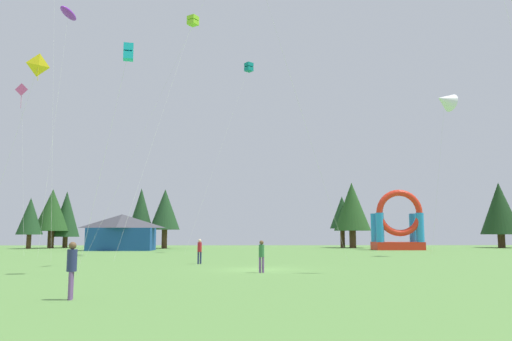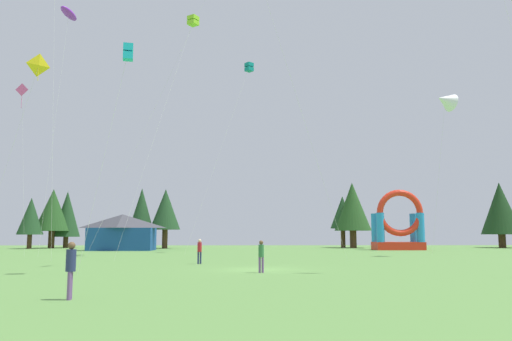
{
  "view_description": "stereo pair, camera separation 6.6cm",
  "coord_description": "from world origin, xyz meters",
  "px_view_note": "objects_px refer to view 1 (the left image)",
  "views": [
    {
      "loc": [
        -0.85,
        -29.49,
        2.08
      ],
      "look_at": [
        0.0,
        7.15,
        6.66
      ],
      "focal_mm": 35.37,
      "sensor_mm": 36.0,
      "label": 1
    },
    {
      "loc": [
        -0.78,
        -29.49,
        2.08
      ],
      "look_at": [
        0.0,
        7.15,
        6.66
      ],
      "focal_mm": 35.37,
      "sensor_mm": 36.0,
      "label": 2
    }
  ],
  "objects_px": {
    "kite_purple_parafoil": "(68,14)",
    "person_near_camera": "(200,249)",
    "kite_yellow_diamond": "(39,67)",
    "kite_white_delta": "(445,101)",
    "person_left_edge": "(262,253)",
    "kite_pink_diamond": "(22,92)",
    "kite_lime_box": "(193,21)",
    "kite_cyan_box": "(128,53)",
    "person_midfield": "(72,265)",
    "inflatable_yellow_castle": "(398,227)",
    "kite_teal_box": "(249,68)",
    "festival_tent": "(122,232)"
  },
  "relations": [
    {
      "from": "kite_cyan_box",
      "to": "kite_lime_box",
      "type": "distance_m",
      "value": 23.38
    },
    {
      "from": "kite_white_delta",
      "to": "kite_purple_parafoil",
      "type": "height_order",
      "value": "kite_purple_parafoil"
    },
    {
      "from": "kite_white_delta",
      "to": "inflatable_yellow_castle",
      "type": "distance_m",
      "value": 21.53
    },
    {
      "from": "person_near_camera",
      "to": "festival_tent",
      "type": "bearing_deg",
      "value": -82.37
    },
    {
      "from": "kite_white_delta",
      "to": "inflatable_yellow_castle",
      "type": "relative_size",
      "value": 2.04
    },
    {
      "from": "kite_cyan_box",
      "to": "kite_purple_parafoil",
      "type": "height_order",
      "value": "kite_purple_parafoil"
    },
    {
      "from": "kite_yellow_diamond",
      "to": "person_left_edge",
      "type": "xyz_separation_m",
      "value": [
        15.92,
        -8.6,
        -13.07
      ]
    },
    {
      "from": "kite_lime_box",
      "to": "festival_tent",
      "type": "xyz_separation_m",
      "value": [
        -10.05,
        15.94,
        -20.39
      ]
    },
    {
      "from": "kite_white_delta",
      "to": "kite_teal_box",
      "type": "xyz_separation_m",
      "value": [
        -18.32,
        10.15,
        6.48
      ]
    },
    {
      "from": "kite_teal_box",
      "to": "person_midfield",
      "type": "relative_size",
      "value": 11.85
    },
    {
      "from": "kite_teal_box",
      "to": "kite_pink_diamond",
      "type": "bearing_deg",
      "value": -168.86
    },
    {
      "from": "kite_purple_parafoil",
      "to": "kite_yellow_diamond",
      "type": "height_order",
      "value": "kite_purple_parafoil"
    },
    {
      "from": "festival_tent",
      "to": "kite_teal_box",
      "type": "bearing_deg",
      "value": -24.83
    },
    {
      "from": "kite_teal_box",
      "to": "kite_yellow_diamond",
      "type": "bearing_deg",
      "value": -127.7
    },
    {
      "from": "kite_teal_box",
      "to": "festival_tent",
      "type": "height_order",
      "value": "kite_teal_box"
    },
    {
      "from": "kite_white_delta",
      "to": "kite_cyan_box",
      "type": "bearing_deg",
      "value": -142.44
    },
    {
      "from": "kite_cyan_box",
      "to": "inflatable_yellow_castle",
      "type": "height_order",
      "value": "kite_cyan_box"
    },
    {
      "from": "kite_teal_box",
      "to": "festival_tent",
      "type": "bearing_deg",
      "value": 155.17
    },
    {
      "from": "festival_tent",
      "to": "kite_white_delta",
      "type": "bearing_deg",
      "value": -27.11
    },
    {
      "from": "kite_purple_parafoil",
      "to": "person_near_camera",
      "type": "bearing_deg",
      "value": -44.34
    },
    {
      "from": "kite_white_delta",
      "to": "person_midfield",
      "type": "xyz_separation_m",
      "value": [
        -24.23,
        -29.22,
        -13.36
      ]
    },
    {
      "from": "kite_cyan_box",
      "to": "inflatable_yellow_castle",
      "type": "bearing_deg",
      "value": 55.4
    },
    {
      "from": "kite_purple_parafoil",
      "to": "inflatable_yellow_castle",
      "type": "bearing_deg",
      "value": 20.28
    },
    {
      "from": "kite_purple_parafoil",
      "to": "kite_lime_box",
      "type": "distance_m",
      "value": 13.5
    },
    {
      "from": "kite_white_delta",
      "to": "festival_tent",
      "type": "distance_m",
      "value": 39.99
    },
    {
      "from": "kite_pink_diamond",
      "to": "person_midfield",
      "type": "distance_m",
      "value": 41.89
    },
    {
      "from": "kite_pink_diamond",
      "to": "person_near_camera",
      "type": "xyz_separation_m",
      "value": [
        19.93,
        -16.07,
        -15.55
      ]
    },
    {
      "from": "kite_purple_parafoil",
      "to": "kite_teal_box",
      "type": "height_order",
      "value": "kite_purple_parafoil"
    },
    {
      "from": "kite_white_delta",
      "to": "person_near_camera",
      "type": "bearing_deg",
      "value": -154.24
    },
    {
      "from": "kite_lime_box",
      "to": "person_midfield",
      "type": "distance_m",
      "value": 37.44
    },
    {
      "from": "kite_yellow_diamond",
      "to": "person_near_camera",
      "type": "distance_m",
      "value": 17.71
    },
    {
      "from": "kite_white_delta",
      "to": "kite_cyan_box",
      "type": "relative_size",
      "value": 1.26
    },
    {
      "from": "kite_lime_box",
      "to": "kite_yellow_diamond",
      "type": "bearing_deg",
      "value": -131.41
    },
    {
      "from": "person_left_edge",
      "to": "kite_white_delta",
      "type": "bearing_deg",
      "value": -130.55
    },
    {
      "from": "person_left_edge",
      "to": "inflatable_yellow_castle",
      "type": "height_order",
      "value": "inflatable_yellow_castle"
    },
    {
      "from": "kite_white_delta",
      "to": "kite_lime_box",
      "type": "bearing_deg",
      "value": 176.62
    },
    {
      "from": "kite_yellow_diamond",
      "to": "kite_lime_box",
      "type": "bearing_deg",
      "value": 48.59
    },
    {
      "from": "kite_white_delta",
      "to": "person_left_edge",
      "type": "xyz_separation_m",
      "value": [
        -17.84,
        -18.43,
        -13.42
      ]
    },
    {
      "from": "kite_pink_diamond",
      "to": "inflatable_yellow_castle",
      "type": "bearing_deg",
      "value": 16.49
    },
    {
      "from": "kite_pink_diamond",
      "to": "person_near_camera",
      "type": "relative_size",
      "value": 10.18
    },
    {
      "from": "kite_purple_parafoil",
      "to": "kite_teal_box",
      "type": "bearing_deg",
      "value": 17.73
    },
    {
      "from": "person_near_camera",
      "to": "kite_purple_parafoil",
      "type": "bearing_deg",
      "value": -60.1
    },
    {
      "from": "kite_purple_parafoil",
      "to": "person_near_camera",
      "type": "relative_size",
      "value": 14.77
    },
    {
      "from": "kite_cyan_box",
      "to": "kite_purple_parafoil",
      "type": "xyz_separation_m",
      "value": [
        -11.86,
        23.47,
        12.77
      ]
    },
    {
      "from": "kite_yellow_diamond",
      "to": "kite_cyan_box",
      "type": "bearing_deg",
      "value": -47.31
    },
    {
      "from": "person_midfield",
      "to": "person_left_edge",
      "type": "relative_size",
      "value": 1.06
    },
    {
      "from": "kite_yellow_diamond",
      "to": "person_left_edge",
      "type": "height_order",
      "value": "kite_yellow_diamond"
    },
    {
      "from": "person_midfield",
      "to": "person_left_edge",
      "type": "bearing_deg",
      "value": 142.72
    },
    {
      "from": "kite_yellow_diamond",
      "to": "person_midfield",
      "type": "relative_size",
      "value": 8.15
    },
    {
      "from": "inflatable_yellow_castle",
      "to": "kite_teal_box",
      "type": "bearing_deg",
      "value": -157.31
    }
  ]
}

